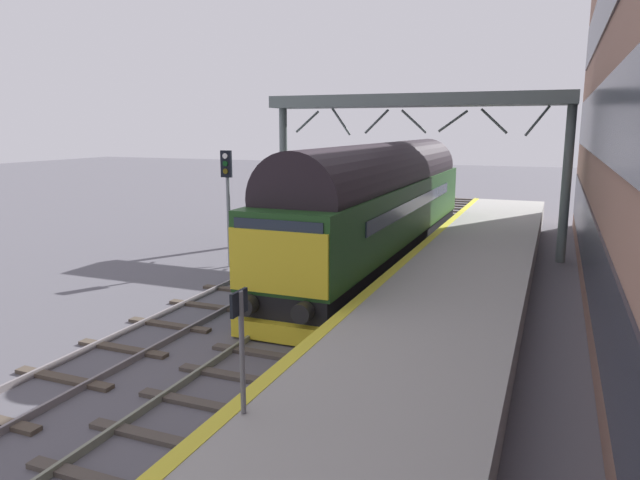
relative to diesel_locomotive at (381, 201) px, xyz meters
name	(u,v)px	position (x,y,z in m)	size (l,w,h in m)	color
ground_plane	(306,321)	(0.00, -7.26, -2.48)	(140.00, 140.00, 0.00)	#58565E
track_main	(306,319)	(0.00, -7.26, -2.43)	(2.50, 60.00, 0.15)	gray
track_adjacent_west	(207,306)	(-3.21, -7.26, -2.42)	(2.50, 60.00, 0.15)	slate
station_platform	(437,319)	(3.60, -7.26, -1.98)	(4.00, 44.00, 1.01)	#A3A29D
diesel_locomotive	(381,201)	(0.00, 0.00, 0.00)	(2.74, 18.37, 4.68)	black
signal_post_near	(228,193)	(-5.25, -2.52, 0.36)	(0.44, 0.22, 4.41)	gray
platform_number_sign	(241,333)	(1.97, -14.19, -0.21)	(0.10, 0.44, 1.91)	slate
overhead_footbridge	(414,110)	(0.44, 3.09, 3.49)	(12.51, 2.00, 6.59)	slate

